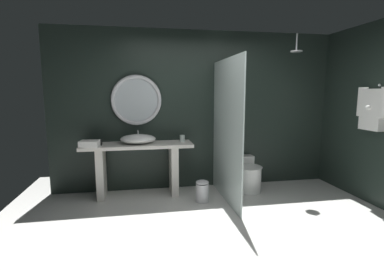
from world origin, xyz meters
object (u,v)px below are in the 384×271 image
(round_wall_mirror, at_px, (136,100))
(rain_shower_head, at_px, (296,50))
(tumbler_cup, at_px, (182,138))
(tissue_box, at_px, (97,142))
(folded_hand_towel, at_px, (89,144))
(vessel_sink, at_px, (138,139))
(hanging_bathrobe, at_px, (373,107))
(waste_bin, at_px, (202,191))
(toilet, at_px, (247,175))

(round_wall_mirror, bearing_deg, rain_shower_head, -10.56)
(tumbler_cup, bearing_deg, tissue_box, -176.50)
(tumbler_cup, xyz_separation_m, tissue_box, (-1.30, -0.08, -0.01))
(tissue_box, bearing_deg, folded_hand_towel, -123.27)
(vessel_sink, height_order, round_wall_mirror, round_wall_mirror)
(vessel_sink, height_order, tissue_box, vessel_sink)
(hanging_bathrobe, height_order, folded_hand_towel, hanging_bathrobe)
(folded_hand_towel, bearing_deg, tumbler_cup, 8.61)
(hanging_bathrobe, xyz_separation_m, folded_hand_towel, (-3.91, 0.81, -0.54))
(waste_bin, bearing_deg, tumbler_cup, 112.94)
(rain_shower_head, distance_m, toilet, 2.13)
(toilet, bearing_deg, tissue_box, 178.71)
(vessel_sink, height_order, folded_hand_towel, vessel_sink)
(vessel_sink, xyz_separation_m, toilet, (1.76, -0.10, -0.64))
(tumbler_cup, bearing_deg, folded_hand_towel, -171.39)
(tissue_box, bearing_deg, hanging_bathrobe, -13.77)
(tumbler_cup, relative_size, folded_hand_towel, 0.41)
(vessel_sink, bearing_deg, waste_bin, -27.72)
(tissue_box, distance_m, rain_shower_head, 3.36)
(tumbler_cup, bearing_deg, toilet, -7.16)
(vessel_sink, xyz_separation_m, tumbler_cup, (0.70, 0.04, -0.02))
(tumbler_cup, relative_size, hanging_bathrobe, 0.17)
(tissue_box, xyz_separation_m, hanging_bathrobe, (3.83, -0.94, 0.54))
(folded_hand_towel, bearing_deg, round_wall_mirror, 29.24)
(rain_shower_head, relative_size, hanging_bathrobe, 0.43)
(tumbler_cup, relative_size, round_wall_mirror, 0.14)
(hanging_bathrobe, bearing_deg, vessel_sink, 163.04)
(toilet, bearing_deg, rain_shower_head, -12.52)
(tumbler_cup, xyz_separation_m, rain_shower_head, (1.74, -0.28, 1.38))
(toilet, xyz_separation_m, folded_hand_towel, (-2.45, -0.08, 0.62))
(tumbler_cup, distance_m, round_wall_mirror, 0.95)
(hanging_bathrobe, bearing_deg, waste_bin, 167.73)
(hanging_bathrobe, relative_size, waste_bin, 1.96)
(rain_shower_head, bearing_deg, folded_hand_towel, 178.64)
(hanging_bathrobe, bearing_deg, folded_hand_towel, 168.34)
(folded_hand_towel, bearing_deg, hanging_bathrobe, -11.66)
(waste_bin, bearing_deg, round_wall_mirror, 143.37)
(round_wall_mirror, relative_size, toilet, 1.27)
(tissue_box, relative_size, waste_bin, 0.45)
(hanging_bathrobe, bearing_deg, tissue_box, 166.23)
(rain_shower_head, relative_size, waste_bin, 0.85)
(tissue_box, bearing_deg, waste_bin, -16.00)
(vessel_sink, height_order, toilet, vessel_sink)
(vessel_sink, xyz_separation_m, hanging_bathrobe, (3.22, -0.98, 0.51))
(rain_shower_head, xyz_separation_m, folded_hand_towel, (-3.13, 0.07, -1.39))
(tissue_box, xyz_separation_m, waste_bin, (1.52, -0.44, -0.70))
(vessel_sink, bearing_deg, tissue_box, -175.85)
(rain_shower_head, bearing_deg, hanging_bathrobe, -43.13)
(tissue_box, height_order, toilet, tissue_box)
(toilet, distance_m, waste_bin, 0.93)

